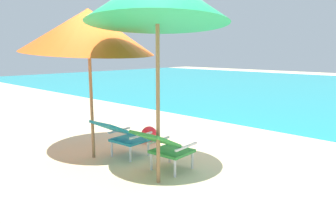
{
  "coord_description": "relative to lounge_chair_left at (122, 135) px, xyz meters",
  "views": [
    {
      "loc": [
        3.6,
        -3.55,
        1.74
      ],
      "look_at": [
        0.0,
        0.22,
        0.75
      ],
      "focal_mm": 34.72,
      "sensor_mm": 36.0,
      "label": 1
    }
  ],
  "objects": [
    {
      "name": "lounge_chair_left",
      "position": [
        0.0,
        0.0,
        0.0
      ],
      "size": [
        0.6,
        0.91,
        0.68
      ],
      "color": "teal",
      "rests_on": "ground_plane"
    },
    {
      "name": "ground_plane",
      "position": [
        0.44,
        4.39,
        -0.4
      ],
      "size": [
        40.0,
        40.0,
        0.0
      ],
      "primitive_type": "plane",
      "color": "beige"
    },
    {
      "name": "lounge_chair_right",
      "position": [
        0.93,
        0.03,
        0.0
      ],
      "size": [
        0.6,
        0.91,
        0.68
      ],
      "color": "#338E3D",
      "rests_on": "ground_plane"
    },
    {
      "name": "beach_ball",
      "position": [
        -0.39,
        0.96,
        -0.25
      ],
      "size": [
        0.31,
        0.31,
        0.31
      ],
      "primitive_type": "sphere",
      "color": "red",
      "rests_on": "ground_plane"
    },
    {
      "name": "beach_umbrella_left",
      "position": [
        -0.39,
        -0.29,
        1.63
      ],
      "size": [
        2.38,
        2.34,
        2.44
      ],
      "color": "olive",
      "rests_on": "ground_plane"
    }
  ]
}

